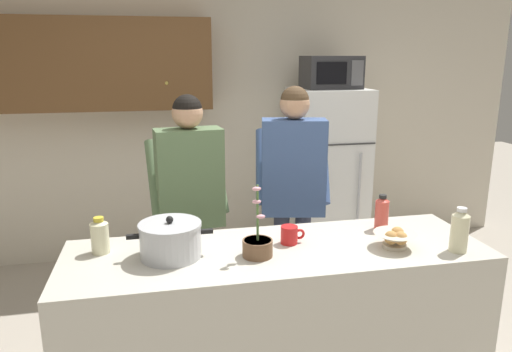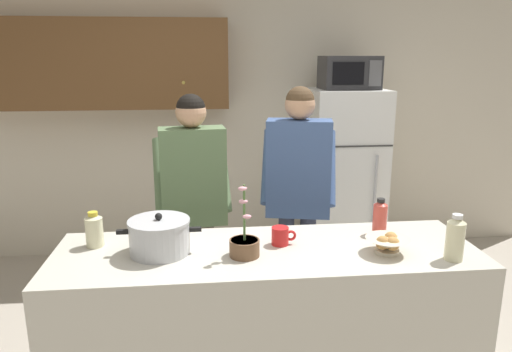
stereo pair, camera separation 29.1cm
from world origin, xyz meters
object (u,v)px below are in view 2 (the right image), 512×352
object	(u,v)px
microwave	(349,73)
bottle_far_corner	(380,217)
potted_orchid	(244,245)
refrigerator	(343,178)
person_near_pot	(193,189)
bottle_near_edge	(455,238)
coffee_mug	(281,236)
cooking_pot	(160,236)
person_by_sink	(298,180)
bottle_mid_counter	(94,230)
bread_bowl	(388,244)

from	to	relation	value
microwave	bottle_far_corner	size ratio (longest dim) A/B	2.37
potted_orchid	refrigerator	bearing A→B (deg)	61.06
person_near_pot	refrigerator	bearing A→B (deg)	38.96
refrigerator	bottle_far_corner	bearing A→B (deg)	-99.66
bottle_near_edge	coffee_mug	bearing A→B (deg)	161.09
refrigerator	bottle_near_edge	world-z (taller)	refrigerator
cooking_pot	bottle_far_corner	world-z (taller)	cooking_pot
person_near_pot	potted_orchid	size ratio (longest dim) A/B	4.53
bottle_far_corner	person_near_pot	bearing A→B (deg)	149.52
refrigerator	microwave	distance (m)	0.94
person_by_sink	potted_orchid	distance (m)	1.00
person_near_pot	bottle_near_edge	bearing A→B (deg)	-37.86
person_near_pot	cooking_pot	xyz separation A→B (m)	(-0.15, -0.76, -0.03)
person_near_pot	cooking_pot	world-z (taller)	person_near_pot
bottle_near_edge	person_by_sink	bearing A→B (deg)	118.73
refrigerator	microwave	world-z (taller)	microwave
cooking_pot	bottle_mid_counter	size ratio (longest dim) A/B	2.23
coffee_mug	person_by_sink	bearing A→B (deg)	72.72
cooking_pot	bottle_near_edge	distance (m)	1.45
coffee_mug	potted_orchid	size ratio (longest dim) A/B	0.36
coffee_mug	bread_bowl	distance (m)	0.54
person_near_pot	person_by_sink	world-z (taller)	person_by_sink
microwave	coffee_mug	bearing A→B (deg)	-115.92
coffee_mug	bottle_mid_counter	distance (m)	0.97
person_by_sink	coffee_mug	distance (m)	0.80
cooking_pot	bottle_mid_counter	bearing A→B (deg)	160.48
person_near_pot	potted_orchid	distance (m)	0.89
refrigerator	bread_bowl	size ratio (longest dim) A/B	7.21
bread_bowl	potted_orchid	distance (m)	0.72
bread_bowl	bottle_near_edge	xyz separation A→B (m)	(0.29, -0.11, 0.06)
cooking_pot	bottle_near_edge	world-z (taller)	bottle_near_edge
bottle_mid_counter	potted_orchid	xyz separation A→B (m)	(0.76, -0.20, -0.03)
person_near_pot	bottle_far_corner	size ratio (longest dim) A/B	8.16
bottle_mid_counter	person_near_pot	bearing A→B (deg)	52.18
person_by_sink	bottle_far_corner	distance (m)	0.74
refrigerator	person_by_sink	xyz separation A→B (m)	(-0.62, -1.03, 0.26)
bottle_near_edge	bottle_mid_counter	size ratio (longest dim) A/B	1.24
person_near_pot	bread_bowl	xyz separation A→B (m)	(0.99, -0.88, -0.06)
microwave	person_by_sink	world-z (taller)	microwave
bottle_near_edge	bottle_mid_counter	world-z (taller)	bottle_near_edge
microwave	bottle_near_edge	size ratio (longest dim) A/B	2.07
cooking_pot	bottle_near_edge	size ratio (longest dim) A/B	1.80
refrigerator	bread_bowl	xyz separation A→B (m)	(-0.34, -1.96, 0.17)
microwave	cooking_pot	xyz separation A→B (m)	(-1.48, -1.81, -0.73)
person_by_sink	coffee_mug	world-z (taller)	person_by_sink
microwave	person_near_pot	xyz separation A→B (m)	(-1.33, -1.05, -0.71)
person_by_sink	bottle_mid_counter	xyz separation A→B (m)	(-1.20, -0.69, -0.05)
bottle_near_edge	potted_orchid	xyz separation A→B (m)	(-1.01, 0.15, -0.06)
coffee_mug	bottle_mid_counter	bearing A→B (deg)	175.41
microwave	person_near_pot	world-z (taller)	microwave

